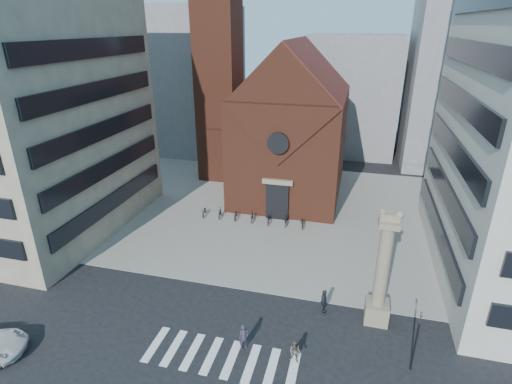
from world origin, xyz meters
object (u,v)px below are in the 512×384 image
lion_column (381,279)px  scooter_0 (204,211)px  pedestrian_2 (324,302)px  traffic_light (416,340)px  pedestrian_1 (295,352)px  pedestrian_0 (244,337)px

lion_column → scooter_0: bearing=144.7°
pedestrian_2 → traffic_light: bearing=-117.9°
scooter_0 → pedestrian_1: bearing=-64.6°
pedestrian_2 → scooter_0: pedestrian_2 is taller
pedestrian_0 → pedestrian_2: size_ratio=0.93×
traffic_light → pedestrian_1: 7.18m
lion_column → scooter_0: (-17.85, 12.65, -2.93)m
lion_column → traffic_light: size_ratio=2.02×
pedestrian_0 → scooter_0: (-9.56, 17.54, -0.39)m
lion_column → traffic_light: 4.62m
lion_column → pedestrian_1: (-4.94, -5.16, -2.68)m
traffic_light → pedestrian_0: bearing=-175.0°
lion_column → pedestrian_1: 7.63m
pedestrian_0 → pedestrian_2: pedestrian_2 is taller
pedestrian_0 → pedestrian_1: bearing=-40.2°
pedestrian_2 → lion_column: bearing=-81.1°
lion_column → pedestrian_0: lion_column is taller
traffic_light → scooter_0: 25.96m
pedestrian_1 → pedestrian_2: (1.25, 4.98, 0.21)m
traffic_light → pedestrian_0: size_ratio=2.35×
traffic_light → pedestrian_2: size_ratio=2.18×
traffic_light → pedestrian_1: bearing=-170.5°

